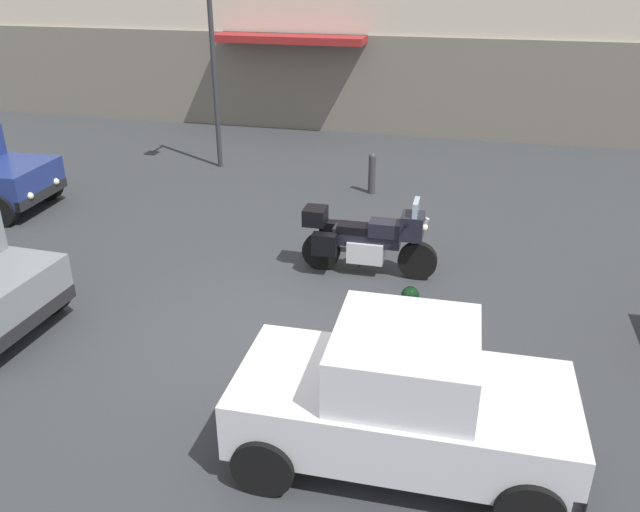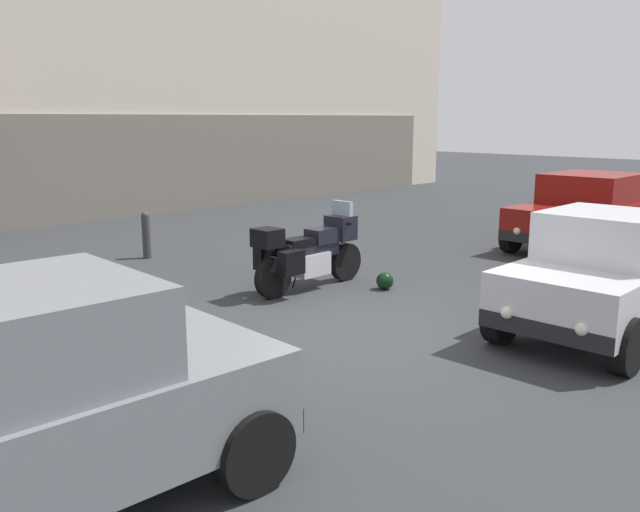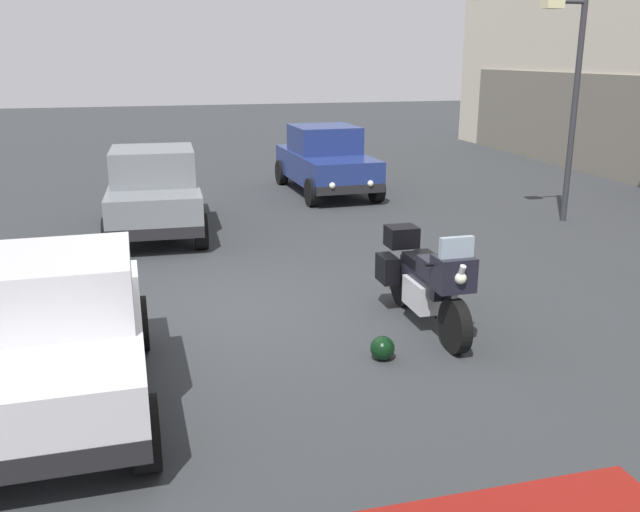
{
  "view_description": "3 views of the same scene",
  "coord_description": "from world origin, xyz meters",
  "px_view_note": "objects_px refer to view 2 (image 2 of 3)",
  "views": [
    {
      "loc": [
        2.53,
        -7.39,
        4.84
      ],
      "look_at": [
        0.57,
        0.57,
        0.99
      ],
      "focal_mm": 36.0,
      "sensor_mm": 36.0,
      "label": 1
    },
    {
      "loc": [
        -6.23,
        -5.32,
        2.7
      ],
      "look_at": [
        -0.11,
        0.83,
        0.9
      ],
      "focal_mm": 37.35,
      "sensor_mm": 36.0,
      "label": 2
    },
    {
      "loc": [
        8.54,
        -1.2,
        3.32
      ],
      "look_at": [
        0.14,
        0.99,
        0.77
      ],
      "focal_mm": 38.59,
      "sensor_mm": 36.0,
      "label": 3
    }
  ],
  "objects_px": {
    "car_hatchback_near": "(8,412)",
    "bollard_curbside": "(146,234)",
    "motorcycle": "(309,251)",
    "car_sedan_far": "(591,210)",
    "helmet": "(385,281)",
    "car_compact_side": "(606,274)"
  },
  "relations": [
    {
      "from": "motorcycle",
      "to": "car_hatchback_near",
      "type": "distance_m",
      "value": 6.58
    },
    {
      "from": "car_compact_side",
      "to": "bollard_curbside",
      "type": "distance_m",
      "value": 8.41
    },
    {
      "from": "helmet",
      "to": "car_hatchback_near",
      "type": "xyz_separation_m",
      "value": [
        -6.63,
        -2.27,
        0.67
      ]
    },
    {
      "from": "bollard_curbside",
      "to": "car_hatchback_near",
      "type": "bearing_deg",
      "value": -126.09
    },
    {
      "from": "helmet",
      "to": "car_compact_side",
      "type": "distance_m",
      "value": 3.44
    },
    {
      "from": "helmet",
      "to": "car_compact_side",
      "type": "height_order",
      "value": "car_compact_side"
    },
    {
      "from": "motorcycle",
      "to": "car_hatchback_near",
      "type": "xyz_separation_m",
      "value": [
        -5.78,
        -3.15,
        0.19
      ]
    },
    {
      "from": "helmet",
      "to": "bollard_curbside",
      "type": "distance_m",
      "value": 5.08
    },
    {
      "from": "car_hatchback_near",
      "to": "bollard_curbside",
      "type": "relative_size",
      "value": 4.26
    },
    {
      "from": "car_hatchback_near",
      "to": "car_sedan_far",
      "type": "bearing_deg",
      "value": -170.91
    },
    {
      "from": "car_sedan_far",
      "to": "helmet",
      "type": "bearing_deg",
      "value": -7.19
    },
    {
      "from": "helmet",
      "to": "car_sedan_far",
      "type": "xyz_separation_m",
      "value": [
        5.95,
        -0.72,
        0.64
      ]
    },
    {
      "from": "motorcycle",
      "to": "helmet",
      "type": "height_order",
      "value": "motorcycle"
    },
    {
      "from": "car_hatchback_near",
      "to": "motorcycle",
      "type": "bearing_deg",
      "value": -149.39
    },
    {
      "from": "helmet",
      "to": "car_hatchback_near",
      "type": "relative_size",
      "value": 0.07
    },
    {
      "from": "motorcycle",
      "to": "car_hatchback_near",
      "type": "bearing_deg",
      "value": -151.83
    },
    {
      "from": "car_compact_side",
      "to": "bollard_curbside",
      "type": "height_order",
      "value": "car_compact_side"
    },
    {
      "from": "car_hatchback_near",
      "to": "bollard_curbside",
      "type": "xyz_separation_m",
      "value": [
        5.2,
        7.13,
        -0.32
      ]
    },
    {
      "from": "car_compact_side",
      "to": "car_hatchback_near",
      "type": "bearing_deg",
      "value": -10.11
    },
    {
      "from": "car_hatchback_near",
      "to": "car_sedan_far",
      "type": "distance_m",
      "value": 12.67
    },
    {
      "from": "motorcycle",
      "to": "car_compact_side",
      "type": "bearing_deg",
      "value": -75.64
    },
    {
      "from": "bollard_curbside",
      "to": "car_sedan_far",
      "type": "bearing_deg",
      "value": -37.1
    }
  ]
}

